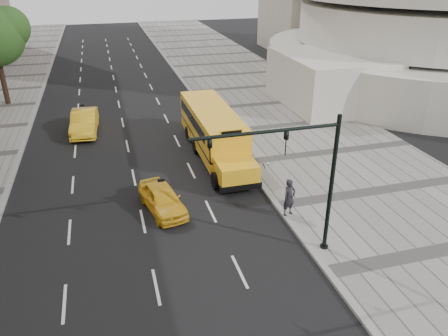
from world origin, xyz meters
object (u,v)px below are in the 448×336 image
object	(u,v)px
pedestrian	(289,197)
taxi_near	(162,199)
taxi_far	(84,122)
traffic_signal	(302,172)
school_bus	(213,128)

from	to	relation	value
pedestrian	taxi_near	bearing A→B (deg)	139.18
taxi_far	traffic_signal	distance (m)	20.47
taxi_far	taxi_near	bearing A→B (deg)	-69.01
taxi_near	taxi_far	size ratio (longest dim) A/B	0.80
taxi_near	taxi_far	xyz separation A→B (m)	(-3.95, 12.71, 0.15)
taxi_far	traffic_signal	xyz separation A→B (m)	(9.01, -18.09, 3.26)
school_bus	pedestrian	xyz separation A→B (m)	(1.65, -8.80, -0.64)
school_bus	taxi_near	distance (m)	7.85
taxi_near	pedestrian	world-z (taller)	pedestrian
school_bus	pedestrian	size ratio (longest dim) A/B	5.90
traffic_signal	taxi_near	bearing A→B (deg)	133.25
school_bus	traffic_signal	bearing A→B (deg)	-86.65
taxi_far	pedestrian	size ratio (longest dim) A/B	2.57
taxi_near	taxi_far	distance (m)	13.31
pedestrian	school_bus	bearing A→B (deg)	81.28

